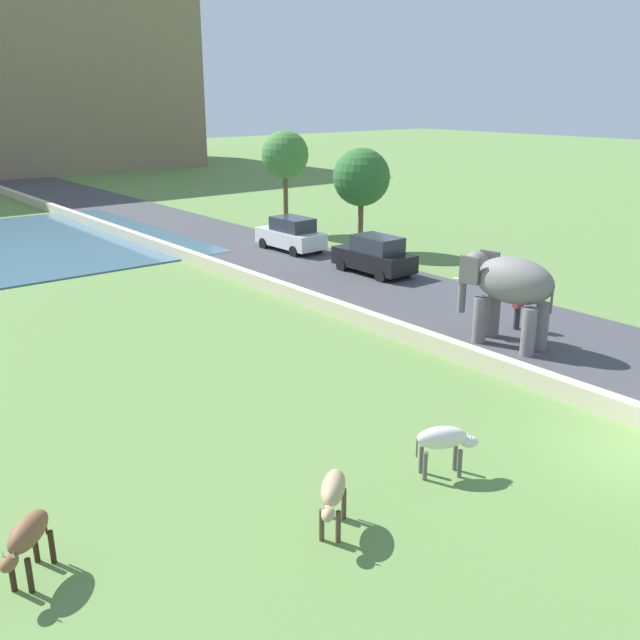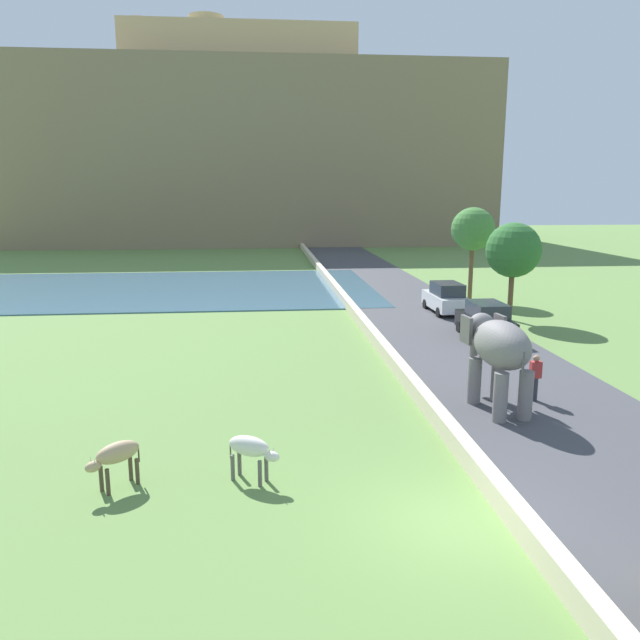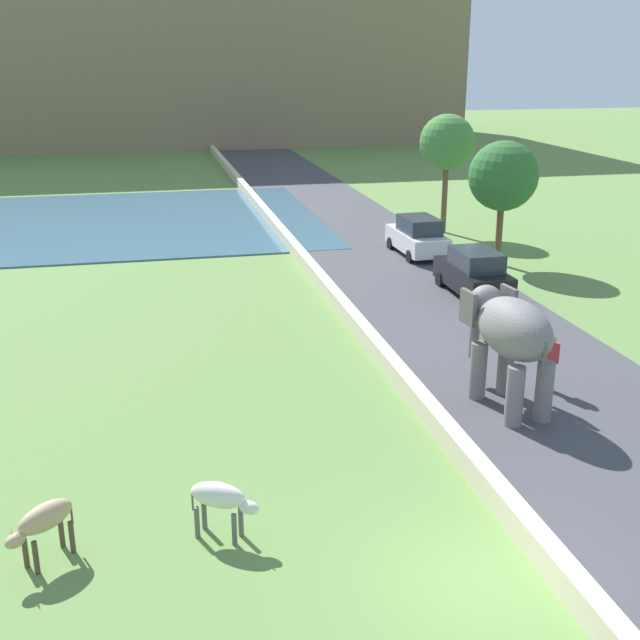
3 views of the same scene
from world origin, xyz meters
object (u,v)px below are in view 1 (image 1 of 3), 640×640
at_px(car_black, 375,255).
at_px(cow_brown, 27,537).
at_px(cow_tan, 333,492).
at_px(car_white, 291,234).
at_px(person_beside_elephant, 518,307).
at_px(cow_white, 444,440).
at_px(elephant, 507,285).

relative_size(car_black, cow_brown, 3.26).
bearing_deg(cow_tan, car_black, 44.48).
xyz_separation_m(car_white, cow_tan, (-14.12, -20.22, -0.06)).
relative_size(person_beside_elephant, car_black, 0.41).
bearing_deg(car_black, cow_tan, -135.52).
bearing_deg(cow_brown, car_white, 43.53).
distance_m(person_beside_elephant, cow_white, 10.57).
relative_size(cow_white, cow_brown, 1.11).
relative_size(car_white, car_black, 1.01).
distance_m(car_black, cow_white, 17.61).
distance_m(car_white, cow_white, 22.93).
relative_size(elephant, car_white, 0.88).
height_order(car_white, cow_tan, car_white).
height_order(person_beside_elephant, cow_white, person_beside_elephant).
bearing_deg(car_white, cow_white, -118.52).
bearing_deg(cow_tan, cow_brown, 155.90).
bearing_deg(cow_white, cow_tan, -178.77).
bearing_deg(car_black, cow_white, -128.44).
bearing_deg(car_white, person_beside_elephant, -95.90).
xyz_separation_m(elephant, person_beside_elephant, (1.60, 0.62, -1.16)).
bearing_deg(elephant, cow_brown, -172.22).
relative_size(elephant, person_beside_elephant, 2.17).
distance_m(elephant, car_black, 10.11).
bearing_deg(elephant, car_white, 78.68).
height_order(cow_white, cow_brown, same).
bearing_deg(person_beside_elephant, elephant, -158.71).
bearing_deg(cow_white, car_white, 61.48).
height_order(elephant, cow_white, elephant).
height_order(elephant, car_black, elephant).
xyz_separation_m(car_black, cow_white, (-10.95, -13.80, -0.06)).
xyz_separation_m(person_beside_elephant, cow_tan, (-12.54, -4.96, -0.04)).
bearing_deg(cow_tan, cow_white, 1.23).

